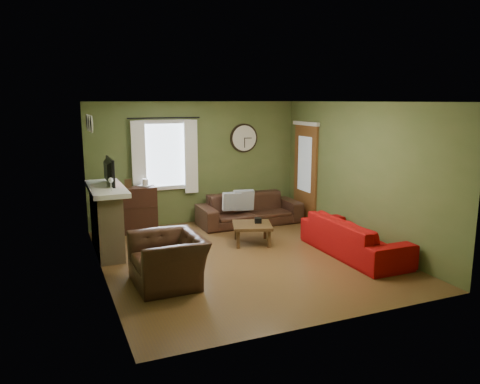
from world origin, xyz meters
name	(u,v)px	position (x,y,z in m)	size (l,w,h in m)	color
floor	(244,257)	(0.00, 0.00, 0.00)	(4.60, 5.20, 0.00)	brown
ceiling	(244,102)	(0.00, 0.00, 2.60)	(4.60, 5.20, 0.00)	white
wall_left	(99,192)	(-2.30, 0.00, 1.30)	(0.00, 5.20, 2.60)	#546332
wall_right	(359,174)	(2.30, 0.00, 1.30)	(0.00, 5.20, 2.60)	#546332
wall_back	(196,163)	(0.00, 2.60, 1.30)	(4.60, 0.00, 2.60)	#546332
wall_front	(333,218)	(0.00, -2.60, 1.30)	(4.60, 0.00, 2.60)	#546332
fireplace	(106,222)	(-2.10, 1.15, 0.55)	(0.40, 1.40, 1.10)	tan
firebox	(118,235)	(-1.91, 1.15, 0.30)	(0.04, 0.60, 0.55)	black
mantel	(106,188)	(-2.07, 1.15, 1.14)	(0.58, 1.60, 0.08)	white
tv	(106,175)	(-2.05, 1.30, 1.35)	(0.60, 0.08, 0.35)	black
tv_screen	(110,171)	(-1.97, 1.30, 1.41)	(0.02, 0.62, 0.36)	#994C3F
medallion_left	(91,124)	(-2.28, 0.80, 2.25)	(0.28, 0.28, 0.03)	white
medallion_mid	(89,123)	(-2.28, 1.15, 2.25)	(0.28, 0.28, 0.03)	white
medallion_right	(87,122)	(-2.28, 1.50, 2.25)	(0.28, 0.28, 0.03)	white
window_pane	(164,155)	(-0.70, 2.58, 1.50)	(1.00, 0.02, 1.30)	silver
curtain_rod	(164,118)	(-0.70, 2.48, 2.27)	(0.03, 0.03, 1.50)	black
curtain_left	(139,159)	(-1.25, 2.48, 1.45)	(0.28, 0.04, 1.55)	white
curtain_right	(191,157)	(-0.15, 2.48, 1.45)	(0.28, 0.04, 1.55)	white
wall_clock	(244,138)	(1.10, 2.55, 1.80)	(0.64, 0.06, 0.64)	white
door	(305,173)	(2.27, 1.85, 1.05)	(0.05, 0.90, 2.10)	brown
bookshelf	(137,210)	(-1.38, 2.22, 0.46)	(0.78, 0.33, 0.93)	black
book	(141,185)	(-1.27, 2.19, 0.96)	(0.18, 0.24, 0.02)	#46301A
sofa_brown	(249,209)	(0.98, 1.96, 0.32)	(2.20, 0.86, 0.64)	#331D14
pillow_left	(232,201)	(0.53, 1.88, 0.55)	(0.38, 0.11, 0.38)	#929BA2
pillow_right	(244,200)	(0.80, 1.89, 0.55)	(0.43, 0.13, 0.43)	#929BA2
sofa_red	(354,237)	(1.80, -0.62, 0.32)	(2.17, 0.85, 0.63)	#920807
armchair	(168,260)	(-1.46, -0.65, 0.36)	(1.10, 0.96, 0.72)	#331D14
coffee_table	(252,234)	(0.45, 0.66, 0.19)	(0.70, 0.70, 0.37)	#46301A
tissue_box	(258,221)	(0.59, 0.69, 0.40)	(0.12, 0.12, 0.09)	black
wine_glass_a	(111,185)	(-2.05, 0.63, 1.28)	(0.07, 0.07, 0.21)	white
wine_glass_b	(111,185)	(-2.05, 0.66, 1.29)	(0.08, 0.08, 0.22)	white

